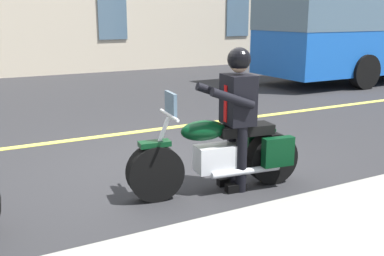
% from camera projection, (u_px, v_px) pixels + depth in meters
% --- Properties ---
extents(ground_plane, '(80.00, 80.00, 0.00)m').
position_uv_depth(ground_plane, '(162.00, 167.00, 6.49)').
color(ground_plane, '#28282B').
extents(lane_center_stripe, '(60.00, 0.16, 0.01)m').
position_uv_depth(lane_center_stripe, '(116.00, 135.00, 8.20)').
color(lane_center_stripe, '#E5DB4C').
rests_on(lane_center_stripe, ground_plane).
extents(motorcycle_main, '(2.22, 0.77, 1.26)m').
position_uv_depth(motorcycle_main, '(222.00, 155.00, 5.53)').
color(motorcycle_main, black).
rests_on(motorcycle_main, ground_plane).
extents(rider_main, '(0.67, 0.60, 1.74)m').
position_uv_depth(rider_main, '(237.00, 107.00, 5.46)').
color(rider_main, black).
rests_on(rider_main, ground_plane).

